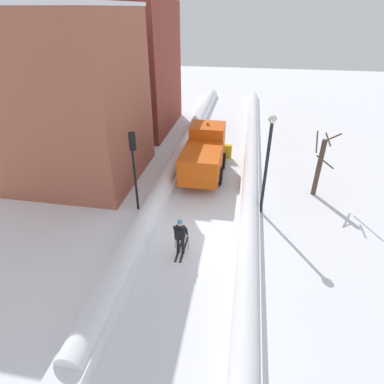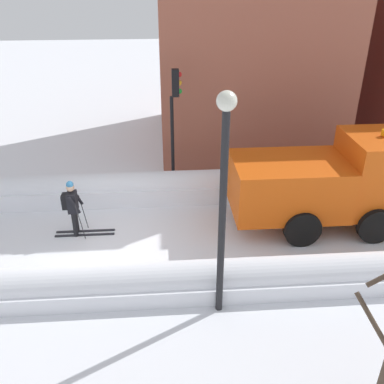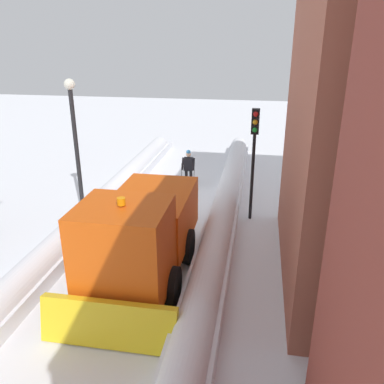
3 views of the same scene
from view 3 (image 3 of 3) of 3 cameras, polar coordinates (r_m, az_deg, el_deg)
The scene contains 6 objects.
ground_plane at distance 9.82m, azimuth -15.89°, elevation -21.96°, with size 80.00×80.00×0.00m, color white.
snowbank_left at distance 8.87m, azimuth -0.41°, elevation -22.49°, with size 1.10×36.00×1.05m.
plow_truck at distance 11.27m, azimuth -7.36°, elevation -5.93°, with size 3.20×5.98×3.12m.
skier at distance 18.52m, azimuth -0.50°, elevation 3.69°, with size 0.62×1.80×1.81m.
traffic_light_pole at distance 14.61m, azimuth 8.96°, elevation 6.87°, with size 0.28×0.42×4.31m.
street_lamp at distance 15.36m, azimuth -16.58°, elevation 8.18°, with size 0.40×0.40×5.29m.
Camera 3 is at (-3.62, 16.30, 6.60)m, focal length 36.90 mm.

